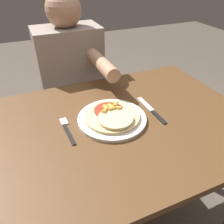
% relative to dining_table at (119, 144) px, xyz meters
% --- Properties ---
extents(ground_plane, '(8.00, 8.00, 0.00)m').
position_rel_dining_table_xyz_m(ground_plane, '(0.00, 0.00, -0.64)').
color(ground_plane, brown).
extents(dining_table, '(1.10, 0.79, 0.77)m').
position_rel_dining_table_xyz_m(dining_table, '(0.00, 0.00, 0.00)').
color(dining_table, brown).
rests_on(dining_table, ground_plane).
extents(plate, '(0.28, 0.28, 0.01)m').
position_rel_dining_table_xyz_m(plate, '(-0.02, 0.02, 0.13)').
color(plate, silver).
rests_on(plate, dining_table).
extents(pizza, '(0.23, 0.23, 0.04)m').
position_rel_dining_table_xyz_m(pizza, '(-0.02, 0.02, 0.15)').
color(pizza, '#E0C689').
rests_on(pizza, plate).
extents(fork, '(0.03, 0.18, 0.00)m').
position_rel_dining_table_xyz_m(fork, '(-0.21, 0.03, 0.13)').
color(fork, black).
rests_on(fork, dining_table).
extents(knife, '(0.02, 0.22, 0.00)m').
position_rel_dining_table_xyz_m(knife, '(0.16, 0.02, 0.13)').
color(knife, black).
rests_on(knife, dining_table).
extents(person_diner, '(0.37, 0.52, 1.20)m').
position_rel_dining_table_xyz_m(person_diner, '(-0.05, 0.59, 0.06)').
color(person_diner, '#2D2D38').
rests_on(person_diner, ground_plane).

